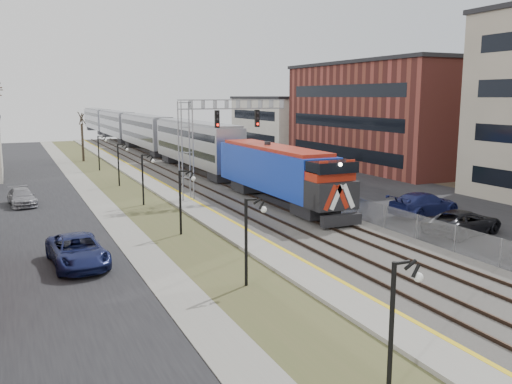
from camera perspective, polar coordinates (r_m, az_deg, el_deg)
ground at (r=20.41m, az=19.30°, el=-14.79°), size 160.00×160.00×0.00m
street_west at (r=48.90m, az=-22.20°, el=-0.56°), size 7.00×120.00×0.04m
sidewalk at (r=49.25m, az=-16.97°, el=-0.16°), size 2.00×120.00×0.08m
grass_median at (r=49.72m, az=-13.55°, el=0.08°), size 4.00×120.00×0.06m
platform at (r=50.35m, az=-10.20°, el=0.43°), size 2.00×120.00×0.24m
ballast_bed at (r=51.79m, az=-4.84°, el=0.80°), size 8.00×120.00×0.20m
parking_lot at (r=56.92m, az=6.61°, el=1.52°), size 16.00×120.00×0.04m
platform_edge at (r=50.55m, az=-9.24°, el=0.64°), size 0.24×120.00×0.01m
track_near at (r=51.13m, az=-6.95°, el=0.84°), size 1.58×120.00×0.15m
track_far at (r=52.28m, az=-3.30°, el=1.10°), size 1.58×120.00×0.15m
train at (r=86.11m, az=-12.03°, el=6.19°), size 3.00×108.65×5.33m
signal_gantry at (r=43.68m, az=-5.27°, el=6.33°), size 9.00×1.07×8.15m
lampposts at (r=33.36m, az=-8.11°, el=-1.09°), size 0.14×62.14×4.00m
fence at (r=53.22m, az=-0.59°, el=1.84°), size 0.04×120.00×1.60m
buildings_east at (r=61.91m, az=19.88°, el=7.53°), size 16.00×76.00×15.00m
bare_trees at (r=52.37m, az=-23.86°, el=2.95°), size 12.30×42.30×5.95m
car_lot_c at (r=35.49m, az=20.97°, el=-3.05°), size 5.80×3.43×1.51m
car_lot_d at (r=40.12m, az=17.26°, el=-1.27°), size 5.97×3.09×1.66m
car_lot_e at (r=56.39m, az=1.07°, el=2.24°), size 4.64×3.22×1.47m
car_lot_f at (r=51.15m, az=5.70°, el=1.42°), size 4.91×2.98×1.53m
car_street_a at (r=28.60m, az=-18.28°, el=-5.96°), size 2.84×5.53×1.49m
car_street_b at (r=45.76m, az=-23.43°, el=-0.53°), size 2.27×4.63×1.29m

